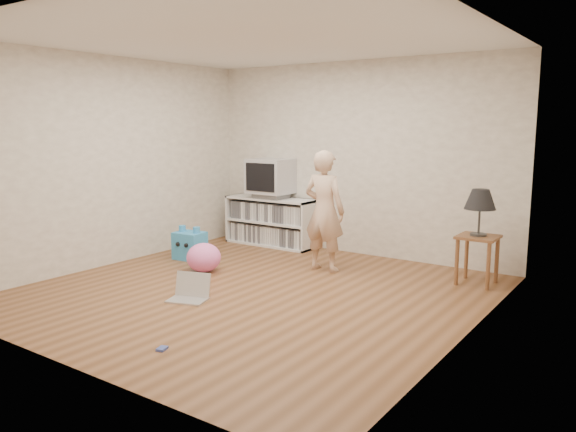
% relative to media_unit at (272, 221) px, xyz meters
% --- Properties ---
extents(ground, '(4.50, 4.50, 0.00)m').
position_rel_media_unit_xyz_m(ground, '(1.26, -2.04, -0.35)').
color(ground, brown).
rests_on(ground, ground).
extents(walls, '(4.52, 4.52, 2.60)m').
position_rel_media_unit_xyz_m(walls, '(1.26, -2.04, 0.95)').
color(walls, '#BAB0A3').
rests_on(walls, ground).
extents(ceiling, '(4.50, 4.50, 0.01)m').
position_rel_media_unit_xyz_m(ceiling, '(1.26, -2.04, 2.25)').
color(ceiling, white).
rests_on(ceiling, walls).
extents(media_unit, '(1.40, 0.45, 0.70)m').
position_rel_media_unit_xyz_m(media_unit, '(0.00, 0.00, 0.00)').
color(media_unit, white).
rests_on(media_unit, ground).
extents(dvd_deck, '(0.45, 0.35, 0.07)m').
position_rel_media_unit_xyz_m(dvd_deck, '(0.00, -0.02, 0.39)').
color(dvd_deck, gray).
rests_on(dvd_deck, media_unit).
extents(crt_tv, '(0.60, 0.53, 0.50)m').
position_rel_media_unit_xyz_m(crt_tv, '(0.00, -0.02, 0.67)').
color(crt_tv, '#B0B0B5').
rests_on(crt_tv, dvd_deck).
extents(side_table, '(0.42, 0.42, 0.55)m').
position_rel_media_unit_xyz_m(side_table, '(3.12, -0.39, 0.07)').
color(side_table, brown).
rests_on(side_table, ground).
extents(table_lamp, '(0.34, 0.34, 0.52)m').
position_rel_media_unit_xyz_m(table_lamp, '(3.12, -0.39, 0.59)').
color(table_lamp, '#333333').
rests_on(table_lamp, side_table).
extents(person, '(0.53, 0.35, 1.46)m').
position_rel_media_unit_xyz_m(person, '(1.41, -0.84, 0.38)').
color(person, beige).
rests_on(person, ground).
extents(laptop, '(0.45, 0.41, 0.26)m').
position_rel_media_unit_xyz_m(laptop, '(0.89, -2.61, -0.28)').
color(laptop, silver).
rests_on(laptop, ground).
extents(playing_cards, '(0.09, 0.11, 0.02)m').
position_rel_media_unit_xyz_m(playing_cards, '(1.64, -3.68, -0.34)').
color(playing_cards, '#4052AB').
rests_on(playing_cards, ground).
extents(plush_blue, '(0.40, 0.36, 0.44)m').
position_rel_media_unit_xyz_m(plush_blue, '(-0.35, -1.36, -0.16)').
color(plush_blue, '#2E90D5').
rests_on(plush_blue, ground).
extents(plush_pink, '(0.47, 0.47, 0.35)m').
position_rel_media_unit_xyz_m(plush_pink, '(0.26, -1.73, -0.17)').
color(plush_pink, pink).
rests_on(plush_pink, ground).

